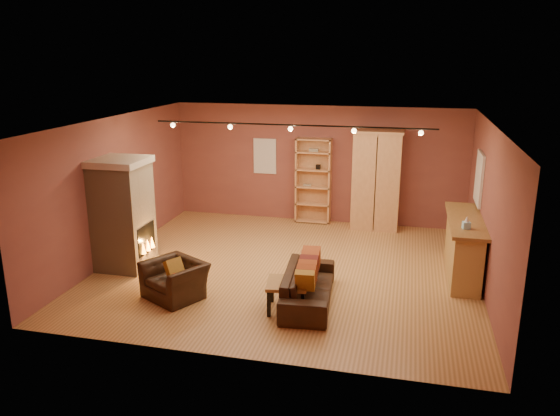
% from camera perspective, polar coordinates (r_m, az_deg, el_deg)
% --- Properties ---
extents(floor, '(7.00, 7.00, 0.00)m').
position_cam_1_polar(floor, '(10.49, 0.79, -6.37)').
color(floor, '#9E6B38').
rests_on(floor, ground).
extents(ceiling, '(7.00, 7.00, 0.00)m').
position_cam_1_polar(ceiling, '(9.78, 0.85, 8.99)').
color(ceiling, brown).
rests_on(ceiling, back_wall).
extents(back_wall, '(7.00, 0.02, 2.80)m').
position_cam_1_polar(back_wall, '(13.15, 3.93, 4.56)').
color(back_wall, brown).
rests_on(back_wall, floor).
extents(left_wall, '(0.02, 6.50, 2.80)m').
position_cam_1_polar(left_wall, '(11.31, -16.76, 2.05)').
color(left_wall, brown).
rests_on(left_wall, floor).
extents(right_wall, '(0.02, 6.50, 2.80)m').
position_cam_1_polar(right_wall, '(9.92, 20.96, -0.23)').
color(right_wall, brown).
rests_on(right_wall, floor).
extents(fireplace, '(1.01, 0.98, 2.12)m').
position_cam_1_polar(fireplace, '(10.67, -16.07, -0.60)').
color(fireplace, tan).
rests_on(fireplace, floor).
extents(back_window, '(0.56, 0.04, 0.86)m').
position_cam_1_polar(back_window, '(13.38, -1.59, 5.44)').
color(back_window, silver).
rests_on(back_window, back_wall).
extents(bookcase, '(0.84, 0.33, 2.05)m').
position_cam_1_polar(bookcase, '(13.14, 3.54, 2.96)').
color(bookcase, tan).
rests_on(bookcase, floor).
extents(armoire, '(1.14, 0.65, 2.31)m').
position_cam_1_polar(armoire, '(12.77, 10.03, 2.90)').
color(armoire, tan).
rests_on(armoire, floor).
extents(bar_counter, '(0.61, 2.28, 1.09)m').
position_cam_1_polar(bar_counter, '(10.59, 18.60, -3.83)').
color(bar_counter, tan).
rests_on(bar_counter, floor).
extents(tissue_box, '(0.15, 0.15, 0.23)m').
position_cam_1_polar(tissue_box, '(9.81, 18.91, -1.55)').
color(tissue_box, '#8AC5DE').
rests_on(tissue_box, bar_counter).
extents(right_window, '(0.05, 0.90, 1.00)m').
position_cam_1_polar(right_window, '(11.20, 20.09, 2.94)').
color(right_window, silver).
rests_on(right_window, right_wall).
extents(loveseat, '(0.73, 1.98, 0.79)m').
position_cam_1_polar(loveseat, '(9.03, 2.98, -7.46)').
color(loveseat, black).
rests_on(loveseat, floor).
extents(armchair, '(1.13, 1.00, 0.83)m').
position_cam_1_polar(armchair, '(9.35, -10.95, -6.77)').
color(armchair, black).
rests_on(armchair, floor).
extents(coffee_table, '(0.72, 0.72, 0.48)m').
position_cam_1_polar(coffee_table, '(8.75, 0.73, -8.15)').
color(coffee_table, olive).
rests_on(coffee_table, floor).
extents(track_rail, '(5.20, 0.09, 0.13)m').
position_cam_1_polar(track_rail, '(9.99, 1.10, 8.49)').
color(track_rail, black).
rests_on(track_rail, ceiling).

